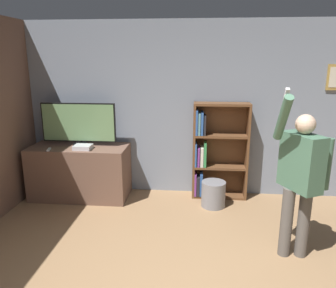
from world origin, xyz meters
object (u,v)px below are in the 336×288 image
(waste_bin, at_px, (213,194))
(person, at_px, (300,174))
(bookshelf, at_px, (214,151))
(television, at_px, (79,124))
(game_console, at_px, (83,147))

(waste_bin, bearing_deg, person, -55.25)
(bookshelf, distance_m, waste_bin, 0.67)
(person, relative_size, waste_bin, 4.91)
(television, distance_m, waste_bin, 2.31)
(person, xyz_separation_m, waste_bin, (-0.83, 1.19, -0.78))
(television, distance_m, person, 3.24)
(game_console, height_order, bookshelf, bookshelf)
(game_console, height_order, person, person)
(person, bearing_deg, waste_bin, -171.60)
(game_console, distance_m, bookshelf, 2.00)
(television, bearing_deg, person, -26.39)
(person, bearing_deg, bookshelf, -179.03)
(game_console, xyz_separation_m, waste_bin, (1.95, -0.03, -0.66))
(game_console, relative_size, waste_bin, 0.67)
(television, height_order, bookshelf, bookshelf)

